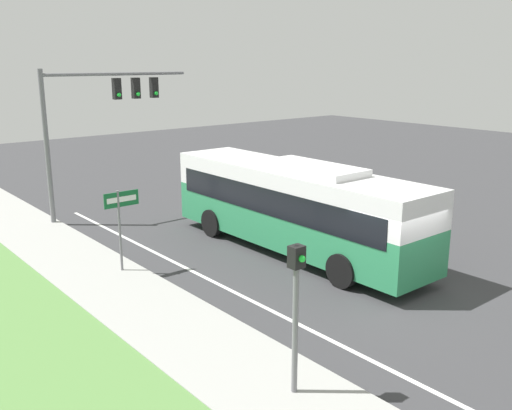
% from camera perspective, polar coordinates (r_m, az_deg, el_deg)
% --- Properties ---
extents(ground_plane, '(80.00, 80.00, 0.00)m').
position_cam_1_polar(ground_plane, '(17.38, 14.15, -8.71)').
color(ground_plane, '#38383A').
extents(sidewalk, '(2.80, 80.00, 0.12)m').
position_cam_1_polar(sidewalk, '(13.30, -2.58, -15.47)').
color(sidewalk, '#9E9E99').
rests_on(sidewalk, ground_plane).
extents(lane_divider_near, '(0.14, 30.00, 0.01)m').
position_cam_1_polar(lane_divider_near, '(14.85, 5.64, -12.42)').
color(lane_divider_near, silver).
rests_on(lane_divider_near, ground_plane).
extents(bus, '(2.63, 10.84, 3.28)m').
position_cam_1_polar(bus, '(20.04, 3.84, 0.18)').
color(bus, '#2D8956').
rests_on(bus, ground_plane).
extents(signal_gantry, '(6.68, 0.41, 6.34)m').
position_cam_1_polar(signal_gantry, '(25.29, -15.46, 9.29)').
color(signal_gantry, slate).
rests_on(signal_gantry, ground_plane).
extents(pedestrian_signal, '(0.28, 0.34, 3.23)m').
position_cam_1_polar(pedestrian_signal, '(11.26, 4.02, -9.15)').
color(pedestrian_signal, slate).
rests_on(pedestrian_signal, ground_plane).
extents(street_sign, '(1.17, 0.08, 2.74)m').
position_cam_1_polar(street_sign, '(18.40, -13.38, -1.05)').
color(street_sign, slate).
rests_on(street_sign, ground_plane).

